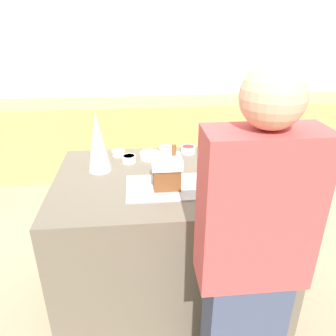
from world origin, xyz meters
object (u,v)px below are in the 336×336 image
candy_bowl_far_left (188,149)px  person (250,265)px  candy_bowl_near_tray_right (166,150)px  candy_bowl_behind_tray (150,155)px  baking_tray (167,187)px  candy_bowl_far_right (210,165)px  candy_bowl_near_tray_left (129,159)px  cookbook (233,155)px  gingerbread_house (167,171)px  decorative_tree (98,142)px  candy_bowl_center_rear (257,163)px  candy_bowl_front_corner (118,153)px  mug (276,177)px

candy_bowl_far_left → person: 1.16m
candy_bowl_near_tray_right → candy_bowl_behind_tray: (-0.12, -0.08, -0.00)m
baking_tray → candy_bowl_far_right: (0.31, 0.25, 0.02)m
candy_bowl_near_tray_left → cookbook: size_ratio=0.42×
gingerbread_house → decorative_tree: (-0.41, 0.28, 0.09)m
gingerbread_house → decorative_tree: decorative_tree is taller
candy_bowl_near_tray_right → cookbook: bearing=-11.3°
decorative_tree → candy_bowl_far_right: bearing=-2.6°
gingerbread_house → candy_bowl_near_tray_right: (0.04, 0.52, -0.08)m
candy_bowl_center_rear → person: 0.95m
candy_bowl_behind_tray → person: size_ratio=0.08×
baking_tray → candy_bowl_front_corner: bearing=120.1°
gingerbread_house → decorative_tree: 0.50m
decorative_tree → candy_bowl_far_left: size_ratio=3.56×
candy_bowl_far_right → mug: size_ratio=1.54×
baking_tray → candy_bowl_near_tray_left: candy_bowl_near_tray_left is taller
candy_bowl_far_left → candy_bowl_far_right: candy_bowl_far_left is taller
baking_tray → candy_bowl_front_corner: (-0.30, 0.51, 0.02)m
candy_bowl_near_tray_right → candy_bowl_front_corner: 0.34m
candy_bowl_near_tray_right → person: size_ratio=0.06×
candy_bowl_near_tray_right → candy_bowl_behind_tray: 0.15m
decorative_tree → person: bearing=-52.8°
gingerbread_house → candy_bowl_front_corner: size_ratio=2.66×
candy_bowl_near_tray_left → candy_bowl_behind_tray: 0.15m
gingerbread_house → candy_bowl_near_tray_right: size_ratio=2.38×
candy_bowl_near_tray_right → mug: size_ratio=1.18×
candy_bowl_near_tray_left → person: 1.15m
gingerbread_house → candy_bowl_near_tray_left: (-0.22, 0.39, -0.08)m
baking_tray → person: 0.70m
gingerbread_house → candy_bowl_center_rear: size_ratio=1.92×
candy_bowl_far_right → person: bearing=-91.2°
baking_tray → decorative_tree: 0.53m
decorative_tree → candy_bowl_near_tray_left: decorative_tree is taller
candy_bowl_near_tray_right → candy_bowl_far_left: size_ratio=0.97×
decorative_tree → candy_bowl_far_left: (0.61, 0.24, -0.17)m
candy_bowl_far_left → candy_bowl_far_right: bearing=-69.1°
baking_tray → candy_bowl_center_rear: 0.67m
gingerbread_house → mug: size_ratio=2.83×
decorative_tree → candy_bowl_behind_tray: 0.40m
mug → gingerbread_house: bearing=178.5°
candy_bowl_near_tray_left → cookbook: bearing=3.0°
candy_bowl_front_corner → person: person is taller
candy_bowl_behind_tray → candy_bowl_far_right: candy_bowl_behind_tray is taller
candy_bowl_far_right → gingerbread_house: bearing=-141.3°
cookbook → mug: bearing=-73.8°
candy_bowl_near_tray_right → cookbook: 0.49m
candy_bowl_far_left → person: (0.09, -1.16, -0.07)m
candy_bowl_behind_tray → person: (0.37, -1.08, -0.07)m
decorative_tree → mug: bearing=-15.8°
candy_bowl_behind_tray → candy_bowl_front_corner: bearing=162.1°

